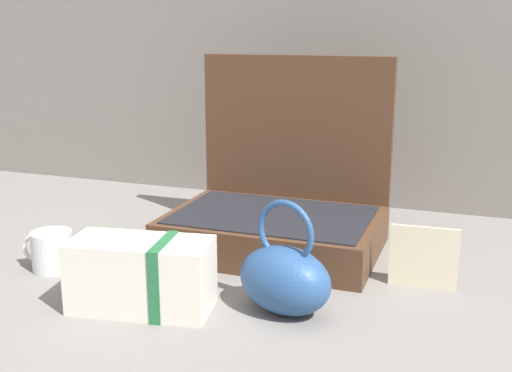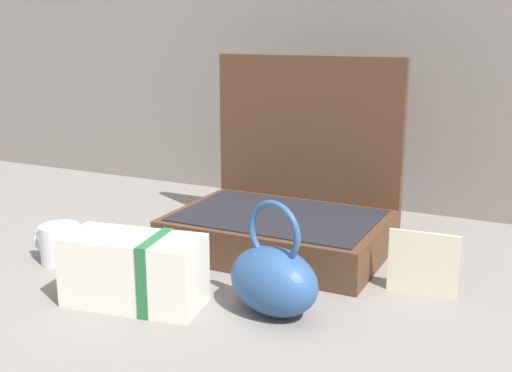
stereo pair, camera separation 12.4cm
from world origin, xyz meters
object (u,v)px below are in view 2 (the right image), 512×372
at_px(coffee_mug, 59,244).
at_px(open_suitcase, 286,209).
at_px(cream_toiletry_bag, 136,270).
at_px(teal_pouch_handbag, 274,278).
at_px(info_card_left, 423,264).

bearing_deg(coffee_mug, open_suitcase, 37.25).
relative_size(cream_toiletry_bag, coffee_mug, 2.24).
bearing_deg(cream_toiletry_bag, coffee_mug, 160.12).
bearing_deg(cream_toiletry_bag, teal_pouch_handbag, 16.73).
bearing_deg(info_card_left, coffee_mug, -170.06).
relative_size(teal_pouch_handbag, coffee_mug, 1.75).
distance_m(coffee_mug, info_card_left, 0.75).
relative_size(teal_pouch_handbag, info_card_left, 1.59).
height_order(open_suitcase, cream_toiletry_bag, open_suitcase).
relative_size(open_suitcase, teal_pouch_handbag, 2.23).
height_order(teal_pouch_handbag, info_card_left, teal_pouch_handbag).
bearing_deg(cream_toiletry_bag, open_suitcase, 72.89).
bearing_deg(info_card_left, teal_pouch_handbag, -141.28).
bearing_deg(coffee_mug, info_card_left, 12.89).
bearing_deg(teal_pouch_handbag, cream_toiletry_bag, -163.27).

